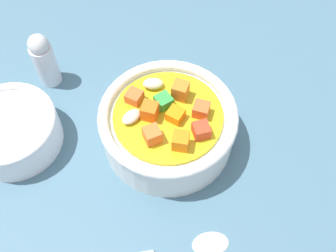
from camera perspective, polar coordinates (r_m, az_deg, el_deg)
ground_plane at (r=48.21cm, az=0.00°, el=-2.45°), size 140.00×140.00×2.00cm
soup_bowl_main at (r=44.67cm, az=-0.00°, el=0.19°), size 15.44×15.44×7.14cm
spoon at (r=41.80cm, az=-0.35°, el=-17.52°), size 15.97×12.73×0.84cm
side_bowl_small at (r=48.66cm, az=-21.72°, el=-0.60°), size 11.08×11.08×4.52cm
pepper_shaker at (r=51.93cm, az=-17.46°, el=9.14°), size 2.81×2.81×7.83cm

